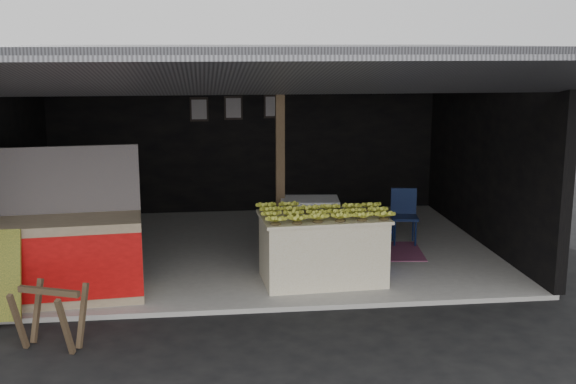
{
  "coord_description": "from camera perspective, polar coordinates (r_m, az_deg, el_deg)",
  "views": [
    {
      "loc": [
        -0.76,
        -7.84,
        3.07
      ],
      "look_at": [
        0.37,
        1.53,
        1.1
      ],
      "focal_mm": 45.0,
      "sensor_mm": 36.0,
      "label": 1
    }
  ],
  "objects": [
    {
      "name": "banana_table",
      "position": [
        9.22,
        2.75,
        -4.46
      ],
      "size": [
        1.62,
        1.06,
        0.87
      ],
      "rotation": [
        0.0,
        0.0,
        0.06
      ],
      "color": "white",
      "rests_on": "concrete_slab"
    },
    {
      "name": "shophouse",
      "position": [
        10.73,
        -2.77,
        6.59
      ],
      "size": [
        7.4,
        7.29,
        3.02
      ],
      "color": "black",
      "rests_on": "ground"
    },
    {
      "name": "neighbor_stall",
      "position": [
        8.95,
        -17.03,
        -4.81
      ],
      "size": [
        1.8,
        0.93,
        1.79
      ],
      "rotation": [
        0.0,
        0.0,
        0.08
      ],
      "color": "#998466",
      "rests_on": "concrete_slab"
    },
    {
      "name": "ground",
      "position": [
        8.46,
        -1.24,
        -9.51
      ],
      "size": [
        80.0,
        80.0,
        0.0
      ],
      "primitive_type": "plane",
      "color": "black",
      "rests_on": "ground"
    },
    {
      "name": "plastic_chair",
      "position": [
        11.1,
        9.15,
        -1.52
      ],
      "size": [
        0.45,
        0.45,
        0.83
      ],
      "rotation": [
        0.0,
        0.0,
        -0.16
      ],
      "color": "#0A1537",
      "rests_on": "concrete_slab"
    },
    {
      "name": "sawhorse",
      "position": [
        7.75,
        -18.28,
        -8.94
      ],
      "size": [
        0.75,
        0.75,
        0.65
      ],
      "rotation": [
        0.0,
        0.0,
        -0.38
      ],
      "color": "#4F3C27",
      "rests_on": "ground"
    },
    {
      "name": "water_barrel",
      "position": [
        9.8,
        7.1,
        -4.63
      ],
      "size": [
        0.35,
        0.35,
        0.51
      ],
      "primitive_type": "cylinder",
      "color": "#0B0C81",
      "rests_on": "concrete_slab"
    },
    {
      "name": "concrete_slab",
      "position": [
        10.81,
        -2.54,
        -4.56
      ],
      "size": [
        7.0,
        5.0,
        0.06
      ],
      "primitive_type": "cube",
      "color": "gray",
      "rests_on": "ground"
    },
    {
      "name": "white_crate",
      "position": [
        10.06,
        1.71,
        -3.0
      ],
      "size": [
        0.85,
        0.62,
        0.89
      ],
      "rotation": [
        0.0,
        0.0,
        -0.1
      ],
      "color": "white",
      "rests_on": "concrete_slab"
    },
    {
      "name": "magenta_rug",
      "position": [
        10.66,
        6.5,
        -4.67
      ],
      "size": [
        1.61,
        1.17,
        0.01
      ],
      "primitive_type": "cube",
      "rotation": [
        0.0,
        0.0,
        -0.12
      ],
      "color": "#6F184F",
      "rests_on": "concrete_slab"
    },
    {
      "name": "picture_frames",
      "position": [
        12.8,
        -4.19,
        6.65
      ],
      "size": [
        1.62,
        0.04,
        0.46
      ],
      "color": "black",
      "rests_on": "shophouse"
    },
    {
      "name": "banana_pile",
      "position": [
        9.09,
        2.78,
        -1.33
      ],
      "size": [
        1.5,
        0.95,
        0.17
      ],
      "primitive_type": null,
      "rotation": [
        0.0,
        0.0,
        0.06
      ],
      "color": "yellow",
      "rests_on": "banana_table"
    }
  ]
}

